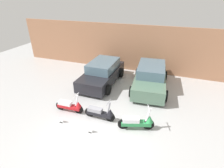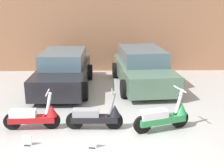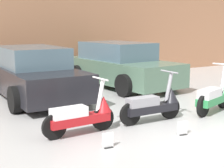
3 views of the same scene
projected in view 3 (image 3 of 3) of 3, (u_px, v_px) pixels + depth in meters
name	position (u px, v px, depth m)	size (l,w,h in m)	color
ground_plane	(198.00, 133.00, 6.61)	(28.00, 28.00, 0.00)	#B2B2B2
wall_back	(51.00, 34.00, 12.65)	(19.60, 0.12, 3.46)	#9E6B4C
scooter_front_left	(83.00, 115.00, 6.52)	(1.52, 0.54, 1.06)	black
scooter_front_right	(154.00, 104.00, 7.36)	(1.54, 0.55, 1.08)	black
scooter_front_center	(215.00, 95.00, 8.20)	(1.56, 0.78, 1.13)	black
car_rear_left	(34.00, 74.00, 9.65)	(2.10, 4.29, 1.45)	black
car_rear_center	(120.00, 66.00, 11.53)	(2.39, 4.50, 1.48)	#51705B
placard_near_left_scooter	(108.00, 141.00, 5.84)	(0.20, 0.13, 0.26)	black
placard_near_right_scooter	(183.00, 129.00, 6.52)	(0.20, 0.15, 0.26)	black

